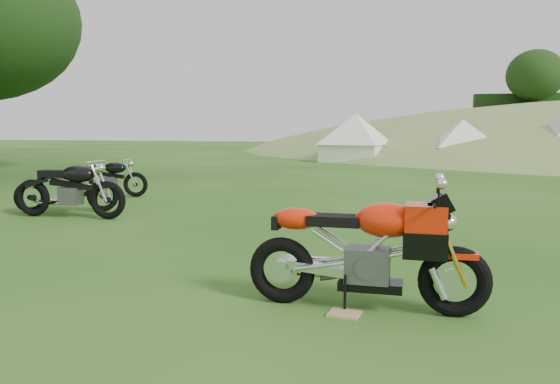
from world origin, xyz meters
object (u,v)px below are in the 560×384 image
(sport_motorcycle, at_px, (366,242))
(tent_left, at_px, (356,137))
(vintage_moto_c, at_px, (66,187))
(plywood_board, at_px, (344,314))
(vintage_moto_a, at_px, (69,187))
(vintage_moto_d, at_px, (108,177))
(tent_mid, at_px, (462,140))

(sport_motorcycle, height_order, tent_left, tent_left)
(vintage_moto_c, height_order, tent_left, tent_left)
(sport_motorcycle, bearing_deg, plywood_board, -126.87)
(sport_motorcycle, xyz_separation_m, vintage_moto_c, (-6.26, 4.44, -0.12))
(vintage_moto_a, relative_size, vintage_moto_c, 1.14)
(sport_motorcycle, distance_m, tent_left, 22.55)
(vintage_moto_d, bearing_deg, plywood_board, -56.48)
(plywood_board, height_order, tent_left, tent_left)
(plywood_board, xyz_separation_m, vintage_moto_a, (-5.63, 4.07, 0.56))
(plywood_board, height_order, vintage_moto_c, vintage_moto_c)
(vintage_moto_c, xyz_separation_m, vintage_moto_d, (-0.54, 2.40, -0.01))
(plywood_board, bearing_deg, vintage_moto_c, 142.70)
(plywood_board, height_order, vintage_moto_d, vintage_moto_d)
(vintage_moto_c, distance_m, vintage_moto_d, 2.46)
(vintage_moto_d, xyz_separation_m, tent_mid, (9.32, 14.96, 0.64))
(plywood_board, xyz_separation_m, tent_left, (-2.34, 22.61, 1.23))
(vintage_moto_a, height_order, vintage_moto_c, vintage_moto_a)
(vintage_moto_a, distance_m, tent_mid, 19.78)
(sport_motorcycle, bearing_deg, tent_mid, 83.93)
(vintage_moto_c, bearing_deg, tent_left, 55.70)
(sport_motorcycle, xyz_separation_m, tent_mid, (2.52, 21.81, 0.50))
(vintage_moto_c, bearing_deg, sport_motorcycle, -57.79)
(plywood_board, relative_size, vintage_moto_d, 0.15)
(tent_left, bearing_deg, vintage_moto_a, -87.16)
(sport_motorcycle, relative_size, tent_mid, 0.80)
(vintage_moto_a, bearing_deg, tent_mid, 64.09)
(vintage_moto_a, bearing_deg, vintage_moto_d, 107.68)
(sport_motorcycle, height_order, vintage_moto_c, sport_motorcycle)
(vintage_moto_a, relative_size, vintage_moto_d, 1.17)
(tent_mid, bearing_deg, vintage_moto_d, -130.89)
(plywood_board, bearing_deg, sport_motorcycle, 52.62)
(plywood_board, xyz_separation_m, tent_mid, (2.68, 22.01, 1.12))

